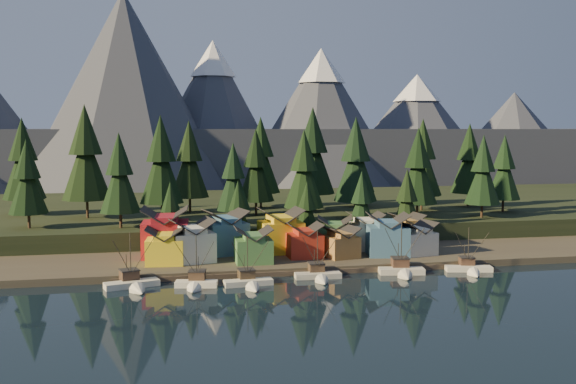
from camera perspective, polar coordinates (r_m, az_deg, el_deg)
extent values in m
plane|color=black|center=(120.37, 3.62, -8.94)|extent=(500.00, 500.00, 0.00)
cube|color=#3D352C|center=(158.27, -0.09, -5.10)|extent=(400.00, 50.00, 1.50)
cube|color=black|center=(206.59, -2.76, -1.93)|extent=(420.00, 100.00, 6.00)
cube|color=#4E4138|center=(135.81, 1.83, -7.02)|extent=(80.00, 4.00, 1.00)
cube|color=#4C5062|center=(354.17, -6.33, 3.17)|extent=(560.00, 160.00, 30.00)
cone|color=#4C5062|center=(293.33, -14.27, 8.38)|extent=(100.00, 100.00, 90.00)
cone|color=#4C5062|center=(311.62, -6.63, 6.69)|extent=(80.00, 80.00, 72.00)
cone|color=white|center=(313.31, -6.69, 11.70)|extent=(22.40, 22.40, 17.28)
cone|color=#4C5062|center=(307.84, 2.93, 6.36)|extent=(84.00, 84.00, 68.00)
cone|color=white|center=(309.23, 2.95, 11.15)|extent=(23.52, 23.52, 16.32)
cone|color=#4C5062|center=(340.33, 11.31, 5.35)|extent=(92.00, 92.00, 58.00)
cone|color=white|center=(340.96, 11.39, 9.05)|extent=(25.76, 25.76, 13.92)
cone|color=#4C5062|center=(374.35, 19.37, 4.55)|extent=(88.00, 88.00, 50.00)
cube|color=silver|center=(127.75, -13.71, -8.06)|extent=(10.76, 5.92, 1.66)
cone|color=silver|center=(122.43, -13.05, -8.65)|extent=(3.99, 4.26, 3.11)
cube|color=black|center=(127.89, -13.70, -8.33)|extent=(11.02, 6.05, 0.36)
cube|color=#433023|center=(129.16, -13.93, -7.18)|extent=(4.07, 3.93, 1.87)
cube|color=#262424|center=(128.94, -13.94, -6.73)|extent=(4.33, 4.19, 0.21)
cylinder|color=black|center=(127.18, -13.83, -5.61)|extent=(0.19, 0.19, 9.34)
cylinder|color=black|center=(130.88, -14.17, -6.37)|extent=(0.15, 0.15, 4.57)
cube|color=white|center=(125.87, -8.15, -8.17)|extent=(8.43, 4.34, 1.55)
cone|color=white|center=(121.63, -8.43, -8.67)|extent=(3.36, 3.23, 2.90)
cube|color=black|center=(126.01, -8.15, -8.43)|extent=(8.63, 4.42, 0.34)
cube|color=#473326|center=(126.94, -8.07, -7.36)|extent=(3.58, 3.42, 1.74)
cube|color=#262424|center=(126.72, -8.08, -6.93)|extent=(3.80, 3.65, 0.19)
cylinder|color=black|center=(125.23, -8.15, -5.86)|extent=(0.17, 0.17, 8.69)
cylinder|color=black|center=(128.25, -7.98, -6.60)|extent=(0.14, 0.14, 4.25)
cube|color=silver|center=(125.92, -3.55, -8.12)|extent=(9.67, 3.67, 1.51)
cone|color=silver|center=(121.02, -3.00, -8.69)|extent=(3.12, 3.47, 2.84)
cube|color=black|center=(126.06, -3.55, -8.37)|extent=(9.90, 3.74, 0.33)
cube|color=#463625|center=(127.22, -3.72, -7.30)|extent=(3.27, 3.10, 1.70)
cube|color=#262424|center=(127.01, -3.73, -6.88)|extent=(3.47, 3.30, 0.19)
cylinder|color=black|center=(125.38, -3.62, -5.86)|extent=(0.17, 0.17, 8.52)
cylinder|color=black|center=(128.80, -3.92, -6.54)|extent=(0.13, 0.13, 4.16)
cube|color=beige|center=(131.64, 2.68, -7.51)|extent=(9.49, 3.16, 1.52)
cone|color=beige|center=(126.74, 3.16, -8.03)|extent=(2.95, 3.31, 2.84)
cube|color=black|center=(131.77, 2.68, -7.75)|extent=(9.72, 3.22, 0.33)
cube|color=#4C3828|center=(132.96, 2.53, -6.72)|extent=(3.13, 2.95, 1.71)
cube|color=#262424|center=(132.76, 2.53, -6.32)|extent=(3.32, 3.14, 0.19)
cylinder|color=black|center=(131.15, 2.64, -5.33)|extent=(0.17, 0.17, 8.53)
cylinder|color=black|center=(134.55, 2.36, -6.00)|extent=(0.13, 0.13, 4.17)
cube|color=beige|center=(137.28, 10.05, -7.02)|extent=(9.76, 4.70, 1.70)
cone|color=beige|center=(132.38, 10.51, -7.50)|extent=(3.68, 3.68, 3.20)
cube|color=black|center=(137.42, 10.05, -7.28)|extent=(10.00, 4.79, 0.37)
cube|color=#4A3327|center=(138.57, 9.92, -6.20)|extent=(3.89, 3.71, 1.92)
cube|color=#262424|center=(138.35, 9.93, -5.77)|extent=(4.13, 3.96, 0.21)
cylinder|color=black|center=(136.72, 10.04, -4.68)|extent=(0.19, 0.19, 9.59)
cylinder|color=black|center=(140.14, 9.77, -5.44)|extent=(0.15, 0.15, 4.69)
cube|color=silver|center=(143.02, 15.76, -6.65)|extent=(10.07, 4.71, 1.47)
cone|color=silver|center=(138.00, 16.33, -7.12)|extent=(3.39, 3.82, 2.76)
cube|color=black|center=(143.14, 15.76, -6.87)|extent=(10.31, 4.81, 0.32)
cube|color=#463025|center=(144.41, 15.59, -5.95)|extent=(3.46, 3.31, 1.66)
cube|color=#262424|center=(144.23, 15.60, -5.59)|extent=(3.67, 3.53, 0.18)
cylinder|color=black|center=(142.64, 15.75, -4.71)|extent=(0.17, 0.17, 8.29)
cylinder|color=black|center=(146.07, 15.41, -5.30)|extent=(0.13, 0.13, 4.05)
cube|color=yellow|center=(139.87, -10.87, -5.20)|extent=(8.39, 7.49, 5.40)
cube|color=yellow|center=(139.30, -10.90, -3.89)|extent=(4.85, 7.06, 1.10)
cube|color=silver|center=(141.27, -8.55, -4.83)|extent=(10.38, 9.62, 6.44)
cube|color=silver|center=(140.63, -8.57, -3.30)|extent=(6.42, 8.62, 1.25)
cube|color=#3F713D|center=(139.02, -3.10, -5.22)|extent=(7.79, 7.28, 5.16)
cube|color=#3F713D|center=(138.46, -3.10, -3.95)|extent=(4.31, 7.11, 1.09)
cube|color=maroon|center=(144.35, 1.48, -4.78)|extent=(7.56, 6.69, 5.29)
cube|color=maroon|center=(143.81, 1.48, -3.54)|extent=(4.19, 6.52, 1.05)
cube|color=olive|center=(144.89, 4.72, -4.86)|extent=(8.03, 8.03, 4.77)
cube|color=olive|center=(144.39, 4.73, -3.75)|extent=(5.07, 7.21, 0.94)
cube|color=#386085|center=(148.19, 8.84, -4.30)|extent=(10.22, 9.06, 6.67)
cube|color=#386085|center=(147.56, 8.86, -2.79)|extent=(6.19, 8.21, 1.27)
cube|color=beige|center=(150.52, 11.35, -4.47)|extent=(8.74, 8.01, 5.20)
cube|color=beige|center=(150.00, 11.38, -3.30)|extent=(5.38, 7.19, 1.06)
cube|color=maroon|center=(147.47, -10.84, -4.13)|extent=(10.80, 9.74, 7.94)
cube|color=maroon|center=(146.75, -10.87, -2.33)|extent=(6.20, 9.25, 1.44)
cube|color=#3A668B|center=(149.22, -5.57, -4.07)|extent=(10.73, 10.32, 7.28)
cube|color=#3A668B|center=(148.56, -5.59, -2.45)|extent=(6.78, 9.18, 1.26)
cube|color=yellow|center=(149.98, -0.65, -4.01)|extent=(10.19, 8.86, 7.20)
cube|color=yellow|center=(149.32, -0.65, -2.40)|extent=(5.87, 8.37, 1.35)
cube|color=#3E713D|center=(151.77, 4.19, -4.20)|extent=(9.25, 8.17, 5.66)
cube|color=#3E713D|center=(151.22, 4.20, -2.94)|extent=(5.70, 7.27, 1.13)
cube|color=silver|center=(154.71, 6.89, -3.93)|extent=(8.51, 7.69, 6.23)
cube|color=silver|center=(154.14, 6.91, -2.59)|extent=(4.91, 7.28, 1.13)
cube|color=olive|center=(159.61, 10.50, -3.77)|extent=(7.73, 7.33, 5.81)
cube|color=olive|center=(159.09, 10.52, -2.56)|extent=(4.52, 6.90, 1.00)
cylinder|color=#332319|center=(169.18, -22.03, -2.35)|extent=(0.70, 0.70, 3.83)
cone|color=black|center=(168.28, -22.13, 0.45)|extent=(9.37, 9.37, 13.21)
cone|color=black|center=(167.84, -22.22, 2.77)|extent=(6.39, 6.39, 9.58)
cylinder|color=#332319|center=(182.98, -17.41, -1.37)|extent=(0.70, 0.70, 5.42)
cone|color=black|center=(181.96, -17.52, 2.30)|extent=(13.26, 13.26, 18.68)
cone|color=black|center=(181.69, -17.61, 5.34)|extent=(9.04, 9.04, 13.56)
cylinder|color=#332319|center=(162.43, -14.65, -2.39)|extent=(0.70, 0.70, 4.11)
cone|color=black|center=(161.45, -14.73, 0.74)|extent=(10.05, 10.05, 14.17)
cone|color=black|center=(161.01, -14.79, 3.33)|extent=(6.85, 6.85, 10.28)
cylinder|color=#332319|center=(173.96, -11.12, -1.66)|extent=(0.70, 0.70, 4.90)
cone|color=black|center=(172.94, -11.19, 1.83)|extent=(11.97, 11.97, 16.87)
cone|color=black|center=(172.59, -11.25, 4.72)|extent=(8.16, 8.16, 12.25)
cylinder|color=#332319|center=(189.03, -8.71, -1.07)|extent=(0.70, 0.70, 4.68)
cone|color=black|center=(188.12, -8.75, 2.00)|extent=(11.45, 11.45, 16.13)
cone|color=black|center=(187.77, -8.79, 4.54)|extent=(7.81, 7.81, 11.71)
cylinder|color=#332319|center=(165.10, -4.85, -2.18)|extent=(0.70, 0.70, 3.66)
cone|color=black|center=(164.21, -4.87, 0.56)|extent=(8.94, 8.94, 12.59)
cone|color=black|center=(163.76, -4.89, 2.83)|extent=(6.09, 6.09, 9.14)
cylinder|color=#332319|center=(180.82, -2.86, -1.38)|extent=(0.70, 0.70, 4.26)
cone|color=black|center=(179.92, -2.87, 1.54)|extent=(10.42, 10.42, 14.68)
cone|color=black|center=(179.53, -2.88, 3.95)|extent=(7.10, 7.10, 10.65)
cylinder|color=#332319|center=(166.03, 1.41, -2.01)|extent=(0.70, 0.70, 4.24)
cone|color=black|center=(165.05, 1.42, 1.15)|extent=(10.36, 10.36, 14.59)
cone|color=black|center=(164.63, 1.43, 3.76)|extent=(7.06, 7.06, 10.59)
cylinder|color=#332319|center=(190.95, 2.19, -0.83)|extent=(0.70, 0.70, 5.38)
cone|color=black|center=(189.98, 2.20, 2.66)|extent=(13.15, 13.15, 18.53)
cone|color=black|center=(189.72, 2.21, 5.55)|extent=(8.97, 8.97, 13.45)
cylinder|color=#332319|center=(176.79, 5.99, -1.47)|extent=(0.70, 0.70, 4.84)
cone|color=black|center=(175.79, 6.02, 1.92)|extent=(11.83, 11.83, 16.67)
cone|color=black|center=(175.44, 6.05, 4.72)|extent=(8.07, 8.07, 12.10)
cylinder|color=#332319|center=(202.87, 6.07, -0.57)|extent=(0.70, 0.70, 4.70)
cone|color=black|center=(202.02, 6.10, 2.30)|extent=(11.49, 11.49, 16.19)
cone|color=black|center=(201.70, 6.12, 4.67)|extent=(7.83, 7.83, 11.75)
cylinder|color=#332319|center=(177.57, 11.41, -1.61)|extent=(0.70, 0.70, 4.32)
cone|color=black|center=(176.64, 11.46, 1.41)|extent=(10.56, 10.56, 14.88)
cone|color=black|center=(176.25, 11.51, 3.90)|extent=(7.20, 7.20, 10.80)
cylinder|color=#332319|center=(195.27, 11.78, -0.89)|extent=(0.70, 0.70, 4.79)
cone|color=black|center=(194.37, 11.84, 2.15)|extent=(11.70, 11.70, 16.49)
cone|color=black|center=(194.05, 11.89, 4.66)|extent=(7.98, 7.98, 11.97)
cylinder|color=#332319|center=(183.47, 16.85, -1.56)|extent=(0.70, 0.70, 3.97)
cone|color=black|center=(182.62, 16.92, 1.11)|extent=(9.70, 9.70, 13.66)
cone|color=black|center=(182.22, 16.99, 3.32)|extent=(6.61, 6.61, 9.92)
cylinder|color=#332319|center=(208.25, 15.70, -0.61)|extent=(0.70, 0.70, 4.56)
cone|color=black|center=(207.44, 15.77, 2.10)|extent=(11.14, 11.14, 15.70)
cone|color=black|center=(207.12, 15.83, 4.34)|extent=(7.60, 7.60, 11.39)
cylinder|color=#332319|center=(198.07, -2.42, -0.67)|extent=(0.70, 0.70, 4.91)
cone|color=black|center=(197.18, -2.44, 2.40)|extent=(11.99, 11.99, 16.90)
cone|color=black|center=(196.87, -2.45, 4.94)|extent=(8.18, 8.18, 12.27)
cylinder|color=#332319|center=(195.59, -22.34, -1.19)|extent=(0.70, 0.70, 4.81)
cone|color=black|center=(194.69, -22.45, 1.86)|extent=(11.76, 11.76, 16.56)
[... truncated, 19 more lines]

